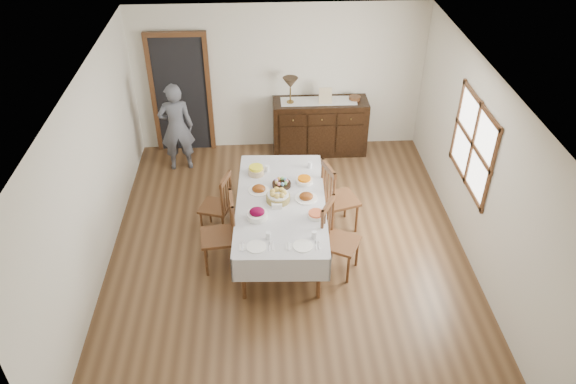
{
  "coord_description": "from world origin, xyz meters",
  "views": [
    {
      "loc": [
        -0.32,
        -6.02,
        5.29
      ],
      "look_at": [
        0.0,
        0.1,
        0.95
      ],
      "focal_mm": 35.0,
      "sensor_mm": 36.0,
      "label": 1
    }
  ],
  "objects_px": {
    "chair_left_far": "(218,204)",
    "sideboard": "(320,126)",
    "chair_left_near": "(222,232)",
    "table_lamp": "(290,84)",
    "dining_table": "(281,207)",
    "chair_right_near": "(337,238)",
    "chair_right_far": "(337,197)",
    "person": "(176,125)"
  },
  "relations": [
    {
      "from": "chair_right_near",
      "to": "chair_right_far",
      "type": "height_order",
      "value": "chair_right_far"
    },
    {
      "from": "sideboard",
      "to": "chair_left_far",
      "type": "bearing_deg",
      "value": -127.03
    },
    {
      "from": "chair_right_near",
      "to": "chair_left_near",
      "type": "bearing_deg",
      "value": 110.75
    },
    {
      "from": "sideboard",
      "to": "chair_right_far",
      "type": "bearing_deg",
      "value": -89.31
    },
    {
      "from": "chair_left_near",
      "to": "chair_right_far",
      "type": "bearing_deg",
      "value": 107.73
    },
    {
      "from": "dining_table",
      "to": "sideboard",
      "type": "relative_size",
      "value": 1.46
    },
    {
      "from": "chair_right_near",
      "to": "person",
      "type": "xyz_separation_m",
      "value": [
        -2.36,
        2.7,
        0.29
      ]
    },
    {
      "from": "dining_table",
      "to": "chair_left_near",
      "type": "relative_size",
      "value": 2.17
    },
    {
      "from": "dining_table",
      "to": "chair_right_near",
      "type": "bearing_deg",
      "value": -32.47
    },
    {
      "from": "chair_left_near",
      "to": "sideboard",
      "type": "relative_size",
      "value": 0.67
    },
    {
      "from": "chair_right_near",
      "to": "chair_left_far",
      "type": "bearing_deg",
      "value": 88.07
    },
    {
      "from": "person",
      "to": "chair_left_near",
      "type": "bearing_deg",
      "value": 100.14
    },
    {
      "from": "chair_left_far",
      "to": "chair_right_far",
      "type": "bearing_deg",
      "value": 107.28
    },
    {
      "from": "dining_table",
      "to": "chair_left_far",
      "type": "xyz_separation_m",
      "value": [
        -0.88,
        0.4,
        -0.22
      ]
    },
    {
      "from": "chair_left_near",
      "to": "chair_right_near",
      "type": "bearing_deg",
      "value": 77.28
    },
    {
      "from": "dining_table",
      "to": "table_lamp",
      "type": "height_order",
      "value": "table_lamp"
    },
    {
      "from": "chair_right_far",
      "to": "person",
      "type": "distance_m",
      "value": 3.07
    },
    {
      "from": "chair_left_far",
      "to": "sideboard",
      "type": "distance_m",
      "value": 2.79
    },
    {
      "from": "dining_table",
      "to": "chair_left_far",
      "type": "height_order",
      "value": "chair_left_far"
    },
    {
      "from": "chair_right_far",
      "to": "table_lamp",
      "type": "bearing_deg",
      "value": -3.05
    },
    {
      "from": "chair_right_far",
      "to": "sideboard",
      "type": "bearing_deg",
      "value": -16.47
    },
    {
      "from": "chair_left_far",
      "to": "dining_table",
      "type": "bearing_deg",
      "value": 83.29
    },
    {
      "from": "chair_right_far",
      "to": "table_lamp",
      "type": "height_order",
      "value": "table_lamp"
    },
    {
      "from": "chair_left_far",
      "to": "person",
      "type": "bearing_deg",
      "value": -139.51
    },
    {
      "from": "dining_table",
      "to": "chair_left_far",
      "type": "bearing_deg",
      "value": 158.13
    },
    {
      "from": "person",
      "to": "chair_left_far",
      "type": "bearing_deg",
      "value": 104.4
    },
    {
      "from": "chair_left_near",
      "to": "chair_right_far",
      "type": "relative_size",
      "value": 0.98
    },
    {
      "from": "dining_table",
      "to": "chair_left_near",
      "type": "bearing_deg",
      "value": -155.36
    },
    {
      "from": "chair_left_near",
      "to": "chair_right_far",
      "type": "height_order",
      "value": "chair_right_far"
    },
    {
      "from": "dining_table",
      "to": "chair_left_far",
      "type": "relative_size",
      "value": 2.45
    },
    {
      "from": "chair_left_near",
      "to": "table_lamp",
      "type": "height_order",
      "value": "table_lamp"
    },
    {
      "from": "chair_right_near",
      "to": "table_lamp",
      "type": "relative_size",
      "value": 2.34
    },
    {
      "from": "dining_table",
      "to": "person",
      "type": "distance_m",
      "value": 2.75
    },
    {
      "from": "chair_left_near",
      "to": "person",
      "type": "bearing_deg",
      "value": -167.42
    },
    {
      "from": "chair_left_near",
      "to": "chair_left_far",
      "type": "relative_size",
      "value": 1.13
    },
    {
      "from": "dining_table",
      "to": "chair_right_far",
      "type": "bearing_deg",
      "value": 27.75
    },
    {
      "from": "chair_left_near",
      "to": "table_lamp",
      "type": "bearing_deg",
      "value": 153.81
    },
    {
      "from": "chair_left_near",
      "to": "chair_left_far",
      "type": "distance_m",
      "value": 0.73
    },
    {
      "from": "dining_table",
      "to": "sideboard",
      "type": "xyz_separation_m",
      "value": [
        0.8,
        2.62,
        -0.22
      ]
    },
    {
      "from": "chair_left_far",
      "to": "chair_right_near",
      "type": "height_order",
      "value": "chair_right_near"
    },
    {
      "from": "dining_table",
      "to": "chair_right_near",
      "type": "relative_size",
      "value": 2.23
    },
    {
      "from": "chair_left_near",
      "to": "table_lamp",
      "type": "relative_size",
      "value": 2.4
    }
  ]
}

